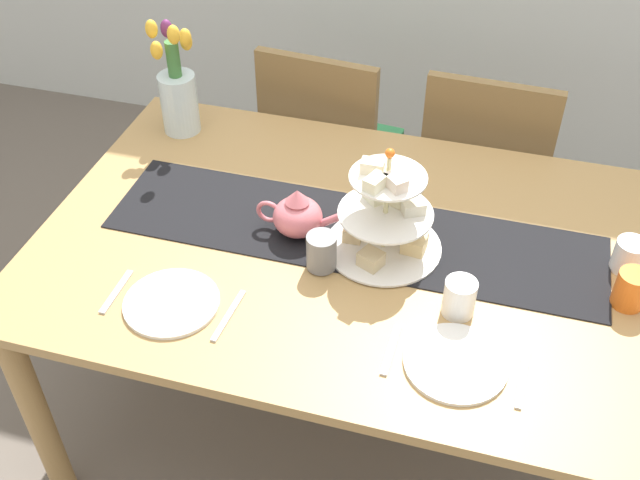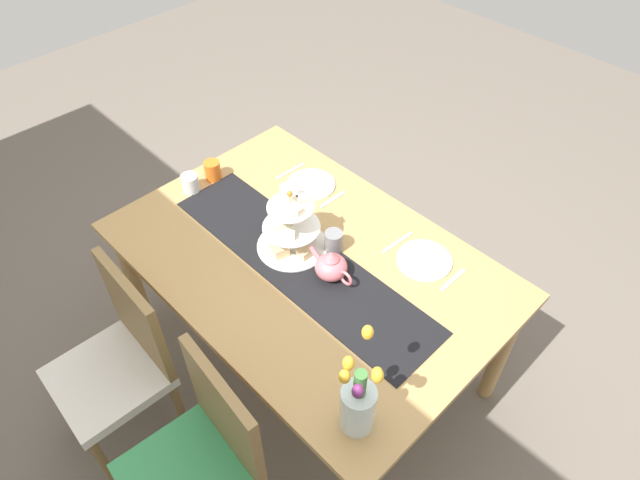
{
  "view_description": "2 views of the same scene",
  "coord_description": "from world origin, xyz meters",
  "views": [
    {
      "loc": [
        0.33,
        -1.45,
        2.04
      ],
      "look_at": [
        -0.06,
        -0.07,
        0.8
      ],
      "focal_mm": 42.23,
      "sensor_mm": 36.0,
      "label": 1
    },
    {
      "loc": [
        -1.16,
        1.06,
        2.47
      ],
      "look_at": [
        -0.02,
        -0.06,
        0.82
      ],
      "focal_mm": 31.38,
      "sensor_mm": 36.0,
      "label": 2
    }
  ],
  "objects": [
    {
      "name": "dining_table",
      "position": [
        0.0,
        0.0,
        0.66
      ],
      "size": [
        1.62,
        1.09,
        0.75
      ],
      "color": "tan",
      "rests_on": "ground_plane"
    },
    {
      "name": "mug_white_text",
      "position": [
        0.3,
        -0.17,
        0.8
      ],
      "size": [
        0.08,
        0.08,
        0.09
      ],
      "primitive_type": "cylinder",
      "color": "white",
      "rests_on": "dining_table"
    },
    {
      "name": "chair_right",
      "position": [
        0.3,
        0.77,
        0.5
      ],
      "size": [
        0.44,
        0.44,
        0.91
      ],
      "color": "olive",
      "rests_on": "ground_plane"
    },
    {
      "name": "dinner_plate_right",
      "position": [
        0.32,
        -0.33,
        0.76
      ],
      "size": [
        0.23,
        0.23,
        0.01
      ],
      "primitive_type": "cylinder",
      "color": "white",
      "rests_on": "dining_table"
    },
    {
      "name": "ground_plane",
      "position": [
        0.0,
        0.0,
        0.0
      ],
      "size": [
        8.0,
        8.0,
        0.0
      ],
      "primitive_type": "plane",
      "color": "#6B6056"
    },
    {
      "name": "teapot",
      "position": [
        -0.14,
        0.0,
        0.81
      ],
      "size": [
        0.24,
        0.13,
        0.14
      ],
      "color": "#D66B75",
      "rests_on": "table_runner"
    },
    {
      "name": "knife_right",
      "position": [
        0.47,
        -0.33,
        0.75
      ],
      "size": [
        0.02,
        0.17,
        0.01
      ],
      "primitive_type": "cube",
      "rotation": [
        0.0,
        0.0,
        -0.04
      ],
      "color": "silver",
      "rests_on": "dining_table"
    },
    {
      "name": "tiered_cake_stand",
      "position": [
        0.09,
        0.0,
        0.84
      ],
      "size": [
        0.3,
        0.3,
        0.3
      ],
      "color": "beige",
      "rests_on": "table_runner"
    },
    {
      "name": "mug_grey",
      "position": [
        -0.05,
        -0.11,
        0.8
      ],
      "size": [
        0.08,
        0.08,
        0.09
      ],
      "primitive_type": "cylinder",
      "color": "slate",
      "rests_on": "table_runner"
    },
    {
      "name": "table_runner",
      "position": [
        0.0,
        0.04,
        0.75
      ],
      "size": [
        1.31,
        0.32,
        0.0
      ],
      "primitive_type": "cube",
      "color": "black",
      "rests_on": "dining_table"
    },
    {
      "name": "fork_right",
      "position": [
        0.18,
        -0.33,
        0.75
      ],
      "size": [
        0.02,
        0.15,
        0.01
      ],
      "primitive_type": "cube",
      "rotation": [
        0.0,
        0.0,
        -0.02
      ],
      "color": "silver",
      "rests_on": "dining_table"
    },
    {
      "name": "cream_jug",
      "position": [
        0.69,
        0.09,
        0.79
      ],
      "size": [
        0.08,
        0.08,
        0.08
      ],
      "primitive_type": "cylinder",
      "color": "white",
      "rests_on": "dining_table"
    },
    {
      "name": "dinner_plate_left",
      "position": [
        -0.35,
        -0.33,
        0.76
      ],
      "size": [
        0.23,
        0.23,
        0.01
      ],
      "primitive_type": "cylinder",
      "color": "white",
      "rests_on": "dining_table"
    },
    {
      "name": "knife_left",
      "position": [
        -0.21,
        -0.33,
        0.75
      ],
      "size": [
        0.03,
        0.17,
        0.01
      ],
      "primitive_type": "cube",
      "rotation": [
        0.0,
        0.0,
        -0.07
      ],
      "color": "silver",
      "rests_on": "dining_table"
    },
    {
      "name": "fork_left",
      "position": [
        -0.5,
        -0.33,
        0.75
      ],
      "size": [
        0.02,
        0.15,
        0.01
      ],
      "primitive_type": "cube",
      "rotation": [
        0.0,
        0.0,
        0.0
      ],
      "color": "silver",
      "rests_on": "dining_table"
    },
    {
      "name": "tulip_vase",
      "position": [
        -0.64,
        0.38,
        0.89
      ],
      "size": [
        0.14,
        0.17,
        0.39
      ],
      "color": "silver",
      "rests_on": "dining_table"
    },
    {
      "name": "chair_left",
      "position": [
        -0.27,
        0.77,
        0.5
      ],
      "size": [
        0.46,
        0.46,
        0.91
      ],
      "color": "olive",
      "rests_on": "ground_plane"
    },
    {
      "name": "mug_orange",
      "position": [
        0.69,
        -0.04,
        0.8
      ],
      "size": [
        0.08,
        0.08,
        0.09
      ],
      "primitive_type": "cylinder",
      "color": "orange",
      "rests_on": "dining_table"
    }
  ]
}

